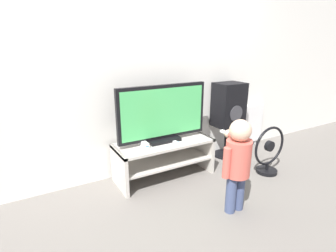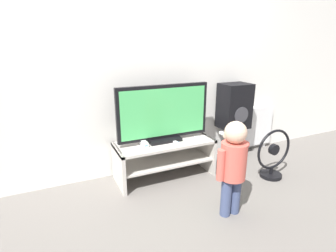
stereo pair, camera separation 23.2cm
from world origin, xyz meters
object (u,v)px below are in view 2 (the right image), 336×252
at_px(remote_primary, 199,139).
at_px(floor_fan, 273,156).
at_px(television, 164,114).
at_px(speaker_tower, 234,108).
at_px(game_console, 144,143).
at_px(remote_secondary, 178,143).
at_px(radiator, 255,126).
at_px(child, 233,161).

height_order(remote_primary, floor_fan, floor_fan).
relative_size(television, speaker_tower, 1.05).
distance_m(television, floor_fan, 1.32).
height_order(game_console, remote_secondary, game_console).
bearing_deg(game_console, floor_fan, -20.42).
relative_size(television, game_console, 6.59).
bearing_deg(game_console, television, 9.04).
bearing_deg(floor_fan, remote_secondary, 159.01).
height_order(speaker_tower, radiator, speaker_tower).
height_order(game_console, radiator, radiator).
distance_m(television, speaker_tower, 1.03).
height_order(remote_primary, radiator, radiator).
distance_m(child, radiator, 1.70).
xyz_separation_m(remote_primary, remote_secondary, (-0.28, -0.02, 0.00)).
height_order(floor_fan, radiator, radiator).
bearing_deg(remote_primary, child, -99.60).
bearing_deg(child, remote_secondary, 101.56).
xyz_separation_m(game_console, remote_primary, (0.63, -0.09, -0.02)).
bearing_deg(remote_primary, television, 160.38).
height_order(television, floor_fan, television).
distance_m(speaker_tower, radiator, 0.62).
bearing_deg(speaker_tower, radiator, 14.22).
bearing_deg(child, game_console, 120.32).
distance_m(game_console, radiator, 1.80).
bearing_deg(floor_fan, speaker_tower, 97.32).
distance_m(child, speaker_tower, 1.26).
xyz_separation_m(television, remote_primary, (0.38, -0.13, -0.30)).
xyz_separation_m(remote_secondary, child, (0.15, -0.73, 0.07)).
relative_size(game_console, floor_fan, 0.28).
xyz_separation_m(remote_primary, child, (-0.13, -0.76, 0.07)).
bearing_deg(radiator, remote_secondary, -165.31).
height_order(television, game_console, television).
distance_m(remote_secondary, radiator, 1.48).
height_order(television, remote_secondary, television).
xyz_separation_m(television, game_console, (-0.25, -0.04, -0.28)).
distance_m(game_console, remote_primary, 0.63).
distance_m(television, remote_primary, 0.50).
bearing_deg(floor_fan, game_console, 159.58).
distance_m(remote_primary, child, 0.77).
height_order(child, radiator, child).
xyz_separation_m(remote_primary, radiator, (1.15, 0.35, -0.10)).
bearing_deg(television, floor_fan, -26.27).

